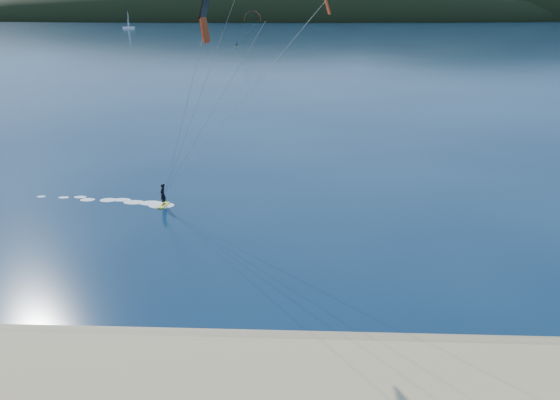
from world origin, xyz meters
name	(u,v)px	position (x,y,z in m)	size (l,w,h in m)	color
wet_sand	(166,344)	(0.00, 4.50, 0.05)	(220.00, 2.50, 0.10)	olive
headland	(299,20)	(0.63, 745.28, 0.00)	(1200.00, 310.00, 140.00)	black
kitesurfer_near	(259,29)	(3.29, 17.39, 13.02)	(23.00, 8.09, 16.59)	yellow
kitesurfer_far	(252,20)	(-13.54, 199.47, 10.07)	(10.59, 5.11, 12.12)	yellow
sailboat	(129,27)	(-124.32, 399.63, 0.93)	(9.08, 5.69, 12.68)	white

